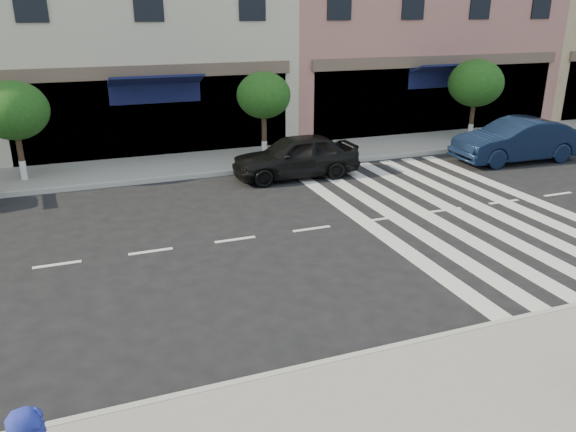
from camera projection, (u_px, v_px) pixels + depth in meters
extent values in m
plane|color=black|center=(296.00, 321.00, 9.98)|extent=(120.00, 120.00, 0.00)
cube|color=gray|center=(181.00, 165.00, 19.61)|extent=(60.00, 3.00, 0.15)
cube|color=beige|center=(133.00, 1.00, 22.83)|extent=(11.00, 9.00, 11.00)
cylinder|color=#473323|center=(21.00, 155.00, 17.48)|extent=(0.18, 0.18, 1.60)
cylinder|color=silver|center=(23.00, 170.00, 17.66)|extent=(0.20, 0.20, 0.60)
ellipsoid|color=#194814|center=(13.00, 110.00, 17.01)|extent=(2.10, 2.10, 1.79)
cylinder|color=#473323|center=(264.00, 134.00, 20.10)|extent=(0.18, 0.18, 1.71)
cylinder|color=silver|center=(264.00, 149.00, 20.29)|extent=(0.20, 0.20, 0.60)
ellipsoid|color=#194814|center=(264.00, 95.00, 19.62)|extent=(1.90, 1.90, 1.62)
cylinder|color=#473323|center=(472.00, 118.00, 23.08)|extent=(0.18, 0.18, 1.65)
cylinder|color=silver|center=(470.00, 131.00, 23.26)|extent=(0.20, 0.20, 0.60)
ellipsoid|color=#194814|center=(476.00, 83.00, 22.58)|extent=(2.20, 2.20, 1.87)
imported|color=black|center=(296.00, 156.00, 18.28)|extent=(4.15, 1.67, 1.41)
imported|color=black|center=(517.00, 140.00, 20.18)|extent=(4.73, 1.83, 1.54)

